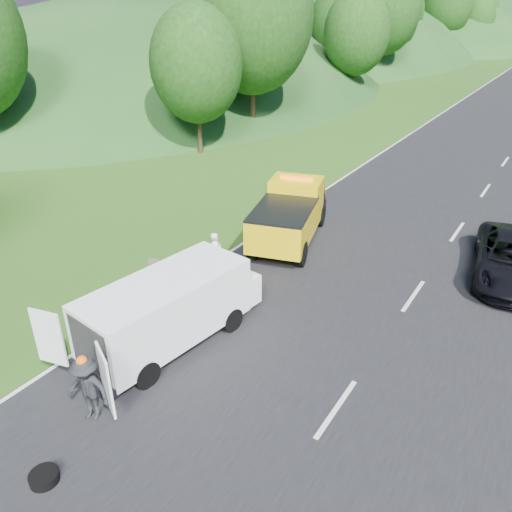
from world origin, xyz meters
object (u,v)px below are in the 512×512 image
Objects in this scene: child at (216,323)px; spare_tire at (45,481)px; white_van at (171,307)px; tow_truck at (290,214)px; passing_suv at (509,278)px; woman at (217,273)px; worker at (93,417)px; suitcase at (154,268)px.

spare_tire is (0.42, -6.28, 0.00)m from child.
child is at bearing 80.14° from white_van.
tow_truck is at bearing 150.09° from child.
passing_suv is at bearing 64.91° from spare_tire.
woman is 7.31m from worker.
white_van is at bearing -170.10° from woman.
woman is at bearing 104.38° from spare_tire.
woman is at bearing -118.53° from tow_truck.
suitcase is at bearing -132.25° from tow_truck.
worker is at bearing -59.40° from suitcase.
passing_suv is at bearing 31.93° from suitcase.
suitcase is (-3.53, 1.17, 0.31)m from child.
white_van is at bearing -39.57° from suitcase.
white_van is 1.15× the size of passing_suv.
spare_tire is (0.55, -1.71, 0.00)m from worker.
suitcase reaches higher than child.
suitcase reaches higher than spare_tire.
tow_truck reaches higher than worker.
worker is (-0.13, -4.58, 0.00)m from child.
passing_suv is (8.81, 5.18, 0.00)m from woman.
worker reaches higher than woman.
woman is 10.22m from passing_suv.
passing_suv is (10.50, 6.54, -0.31)m from suitcase.
woman is at bearing 89.34° from worker.
spare_tire is (3.95, -7.45, -0.31)m from suitcase.
worker is at bearing -176.31° from woman.
white_van reaches higher than child.
tow_truck is 0.96× the size of white_van.
white_van is 3.68× the size of worker.
white_van reaches higher than spare_tire.
tow_truck is 3.98m from woman.
child is at bearing -18.32° from suitcase.
spare_tire is at bearing -124.34° from passing_suv.
white_van is 1.87m from child.
worker reaches higher than passing_suv.
white_van reaches higher than passing_suv.
suitcase is at bearing 118.95° from woman.
tow_truck is at bearing 96.44° from spare_tire.
worker is at bearing -101.11° from tow_truck.
child is at bearing -153.77° from woman.
child is 6.30m from spare_tire.
white_van reaches higher than woman.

